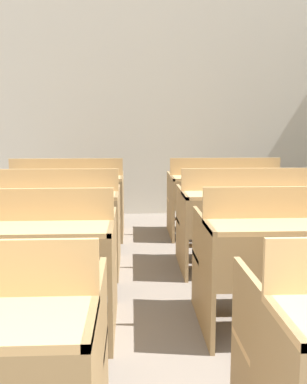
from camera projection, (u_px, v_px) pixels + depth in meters
The scene contains 7 objects.
wall_back at pixel (128, 108), 6.55m from camera, with size 7.05×0.06×3.14m.
bench_second_left at pixel (9, 259), 2.82m from camera, with size 1.32×0.81×0.94m.
bench_second_right at pixel (303, 255), 2.91m from camera, with size 1.32×0.81×0.94m.
bench_third_left at pixel (46, 219), 4.04m from camera, with size 1.32×0.81×0.94m.
bench_third_right at pixel (252, 217), 4.12m from camera, with size 1.32×0.81×0.94m.
bench_back_left at pixel (67, 196), 5.29m from camera, with size 1.32×0.81×0.94m.
bench_back_right at pixel (225, 195), 5.38m from camera, with size 1.32×0.81×0.94m.
Camera 1 is at (0.05, -0.16, 1.32)m, focal length 42.00 mm.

